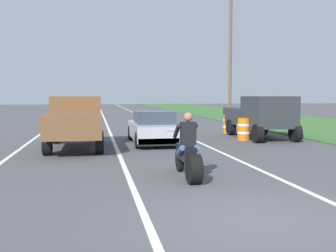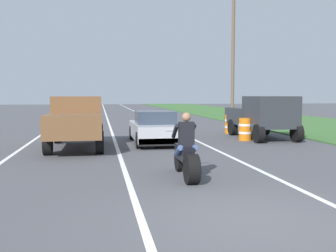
# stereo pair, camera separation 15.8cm
# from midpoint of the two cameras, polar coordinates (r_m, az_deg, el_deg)

# --- Properties ---
(ground_plane) EXTENTS (160.00, 160.00, 0.00)m
(ground_plane) POSITION_cam_midpoint_polar(r_m,az_deg,el_deg) (6.78, 12.22, -13.15)
(ground_plane) COLOR #4C4C51
(lane_stripe_left_solid) EXTENTS (0.14, 120.00, 0.01)m
(lane_stripe_left_solid) POSITION_cam_midpoint_polar(r_m,az_deg,el_deg) (26.19, -16.80, -0.14)
(lane_stripe_left_solid) COLOR white
(lane_stripe_left_solid) RESTS_ON ground
(lane_stripe_right_solid) EXTENTS (0.14, 120.00, 0.01)m
(lane_stripe_right_solid) POSITION_cam_midpoint_polar(r_m,az_deg,el_deg) (26.38, -1.06, 0.09)
(lane_stripe_right_solid) COLOR white
(lane_stripe_right_solid) RESTS_ON ground
(lane_stripe_centre_dashed) EXTENTS (0.14, 120.00, 0.01)m
(lane_stripe_centre_dashed) POSITION_cam_midpoint_polar(r_m,az_deg,el_deg) (26.04, -8.90, -0.02)
(lane_stripe_centre_dashed) COLOR white
(lane_stripe_centre_dashed) RESTS_ON ground
(grass_verge_right) EXTENTS (10.00, 120.00, 0.06)m
(grass_verge_right) POSITION_cam_midpoint_polar(r_m,az_deg,el_deg) (29.77, 18.53, 0.41)
(grass_verge_right) COLOR #3D6B33
(grass_verge_right) RESTS_ON ground
(motorcycle_with_rider) EXTENTS (0.70, 2.21, 1.62)m
(motorcycle_with_rider) POSITION_cam_midpoint_polar(r_m,az_deg,el_deg) (9.66, 2.44, -4.13)
(motorcycle_with_rider) COLOR black
(motorcycle_with_rider) RESTS_ON ground
(sports_car_silver) EXTENTS (1.84, 4.30, 1.37)m
(sports_car_silver) POSITION_cam_midpoint_polar(r_m,az_deg,el_deg) (16.68, -2.37, -0.35)
(sports_car_silver) COLOR #B7B7BC
(sports_car_silver) RESTS_ON ground
(pickup_truck_left_lane_brown) EXTENTS (2.02, 4.80, 1.98)m
(pickup_truck_left_lane_brown) POSITION_cam_midpoint_polar(r_m,az_deg,el_deg) (15.47, -13.48, 0.92)
(pickup_truck_left_lane_brown) COLOR brown
(pickup_truck_left_lane_brown) RESTS_ON ground
(pickup_truck_right_shoulder_dark_grey) EXTENTS (2.02, 4.80, 1.98)m
(pickup_truck_right_shoulder_dark_grey) POSITION_cam_midpoint_polar(r_m,az_deg,el_deg) (19.08, 12.93, 1.59)
(pickup_truck_right_shoulder_dark_grey) COLOR #2D3035
(pickup_truck_right_shoulder_dark_grey) RESTS_ON ground
(utility_pole_roadside) EXTENTS (0.24, 0.24, 8.99)m
(utility_pole_roadside) POSITION_cam_midpoint_polar(r_m,az_deg,el_deg) (29.97, 8.80, 9.17)
(utility_pole_roadside) COLOR brown
(utility_pole_roadside) RESTS_ON ground
(construction_barrel_nearest) EXTENTS (0.58, 0.58, 1.00)m
(construction_barrel_nearest) POSITION_cam_midpoint_polar(r_m,az_deg,el_deg) (18.06, 10.63, -0.44)
(construction_barrel_nearest) COLOR orange
(construction_barrel_nearest) RESTS_ON ground
(construction_barrel_mid) EXTENTS (0.58, 0.58, 1.00)m
(construction_barrel_mid) POSITION_cam_midpoint_polar(r_m,az_deg,el_deg) (21.19, 8.50, 0.31)
(construction_barrel_mid) COLOR orange
(construction_barrel_mid) RESTS_ON ground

